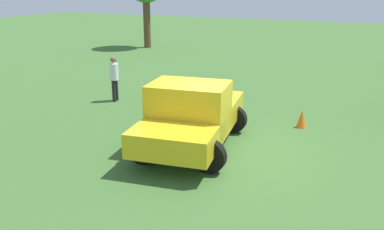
% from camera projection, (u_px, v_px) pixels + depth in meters
% --- Properties ---
extents(ground_plane, '(80.00, 80.00, 0.00)m').
position_uv_depth(ground_plane, '(217.00, 150.00, 10.99)').
color(ground_plane, '#3D662D').
extents(pickup_truck, '(2.87, 4.64, 1.83)m').
position_uv_depth(pickup_truck, '(191.00, 114.00, 10.84)').
color(pickup_truck, black).
rests_on(pickup_truck, ground_plane).
extents(person_bystander, '(0.36, 0.36, 1.68)m').
position_uv_depth(person_bystander, '(114.00, 76.00, 15.24)').
color(person_bystander, black).
rests_on(person_bystander, ground_plane).
extents(traffic_cone, '(0.32, 0.32, 0.55)m').
position_uv_depth(traffic_cone, '(302.00, 119.00, 12.63)').
color(traffic_cone, orange).
rests_on(traffic_cone, ground_plane).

